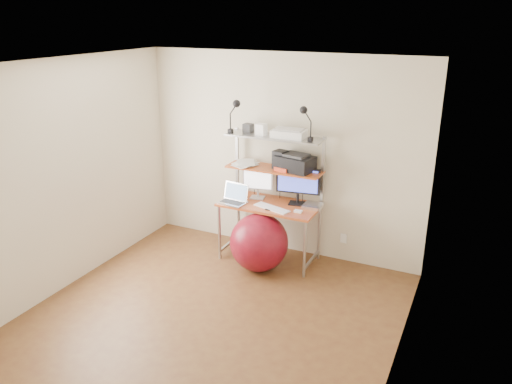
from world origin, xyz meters
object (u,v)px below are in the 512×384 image
printer (295,163)px  monitor_silver (258,181)px  monitor_black (298,183)px  exercise_ball (259,242)px  laptop (234,198)px

printer → monitor_silver: bearing=-165.1°
monitor_black → exercise_ball: size_ratio=0.76×
exercise_ball → monitor_silver: bearing=116.6°
monitor_black → printer: bearing=162.9°
printer → monitor_black: bearing=3.5°
monitor_black → laptop: 0.80m
printer → laptop: bearing=-145.0°
printer → exercise_ball: printer is taller
monitor_black → exercise_ball: 0.85m
monitor_silver → monitor_black: bearing=-9.1°
laptop → exercise_ball: laptop is taller
monitor_black → monitor_silver: bearing=173.3°
monitor_black → laptop: bearing=-167.4°
exercise_ball → monitor_black: bearing=55.6°
monitor_silver → exercise_ball: monitor_silver is taller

